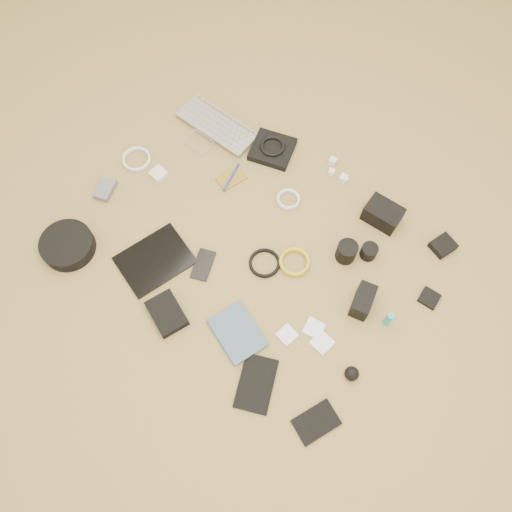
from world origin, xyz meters
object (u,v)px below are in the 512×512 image
Objects in this scene: headphone_case at (68,245)px; tablet at (155,260)px; dslr_camera at (383,214)px; paperback at (220,343)px; laptop at (209,133)px; phone at (203,265)px.

tablet is at bearing 26.87° from headphone_case.
tablet is 1.29× the size of headphone_case.
dslr_camera is 0.53× the size of tablet.
paperback is (-0.22, -0.80, -0.03)m from dslr_camera.
laptop is 0.64m from tablet.
headphone_case is (-0.94, -0.84, -0.01)m from dslr_camera.
headphone_case reaches higher than phone.
paperback reaches higher than tablet.
dslr_camera is 0.69× the size of headphone_case.
headphone_case is 0.73m from paperback.
paperback is at bearing 2.96° from tablet.
headphone_case is (-0.48, -0.25, 0.02)m from phone.
headphone_case is (-0.31, -0.16, 0.02)m from tablet.
headphone_case reaches higher than tablet.
headphone_case reaches higher than laptop.
phone is 0.33m from paperback.
tablet is at bearing 95.90° from paperback.
laptop reaches higher than tablet.
paperback is at bearing -105.46° from dslr_camera.
tablet is at bearing -132.91° from dslr_camera.
laptop is 0.95m from paperback.
phone is 0.64× the size of paperback.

